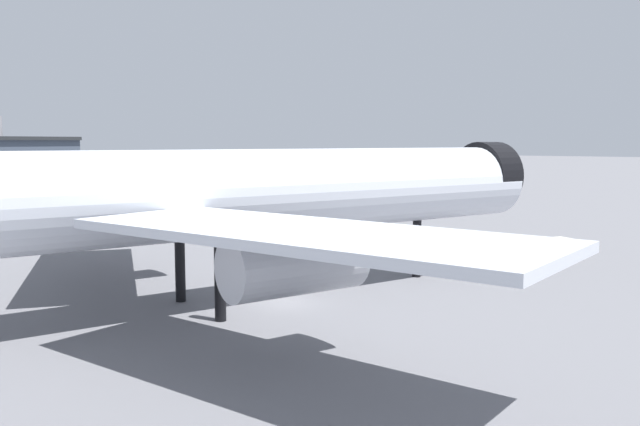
{
  "coord_description": "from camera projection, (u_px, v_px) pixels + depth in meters",
  "views": [
    {
      "loc": [
        -33.32,
        -27.13,
        10.54
      ],
      "look_at": [
        3.95,
        0.05,
        5.57
      ],
      "focal_mm": 37.56,
      "sensor_mm": 36.0,
      "label": 1
    }
  ],
  "objects": [
    {
      "name": "airliner_near_gate",
      "position": [
        229.0,
        195.0,
        42.24
      ],
      "size": [
        54.92,
        48.86,
        16.15
      ],
      "rotation": [
        0.0,
        0.0,
        -0.33
      ],
      "color": "silver",
      "rests_on": "ground"
    },
    {
      "name": "baggage_cart_trailing",
      "position": [
        563.0,
        248.0,
        60.17
      ],
      "size": [
        2.71,
        2.86,
        1.82
      ],
      "rotation": [
        0.0,
        0.0,
        1.03
      ],
      "color": "black",
      "rests_on": "ground"
    },
    {
      "name": "ground",
      "position": [
        285.0,
        303.0,
        43.79
      ],
      "size": [
        900.0,
        900.0,
        0.0
      ],
      "primitive_type": "plane",
      "color": "slate"
    }
  ]
}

